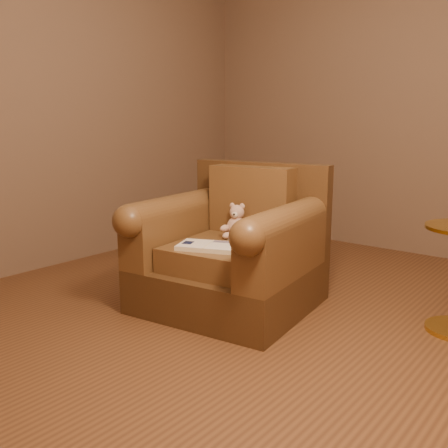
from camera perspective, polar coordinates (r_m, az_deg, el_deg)
The scene contains 5 objects.
floor at distance 3.22m, azimuth 5.56°, elevation -9.88°, with size 4.00×4.00×0.00m, color brown.
room at distance 3.05m, azimuth 6.25°, elevation 21.69°, with size 4.02×4.02×2.71m.
armchair at distance 3.23m, azimuth 0.98°, elevation -3.25°, with size 1.12×1.07×0.90m.
teddy_bear at distance 3.27m, azimuth 1.38°, elevation -0.02°, with size 0.17×0.19×0.23m.
guidebook at distance 2.99m, azimuth -1.79°, elevation -2.56°, with size 0.41×0.34×0.03m.
Camera 1 is at (1.63, -2.52, 1.18)m, focal length 40.00 mm.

